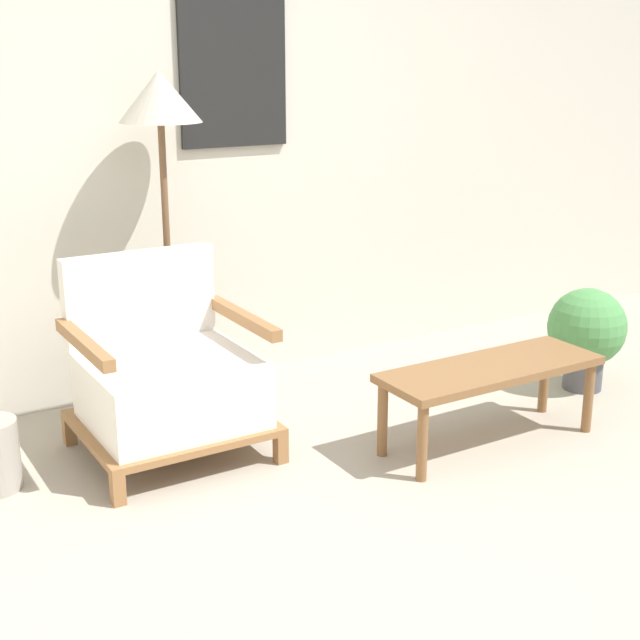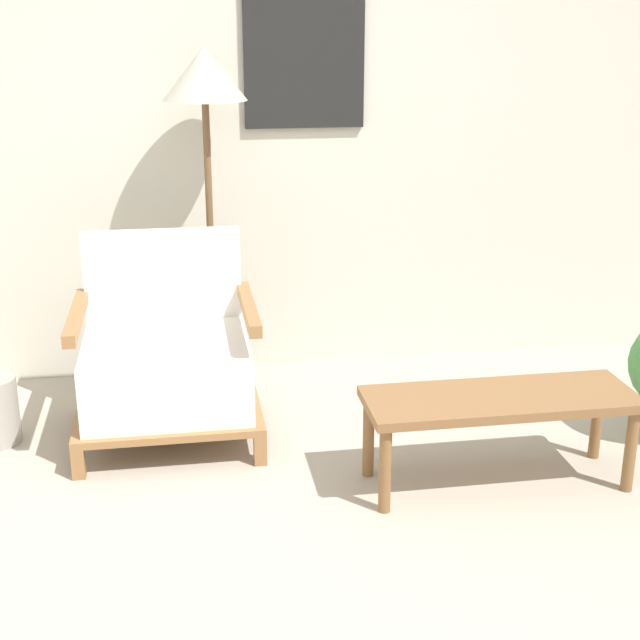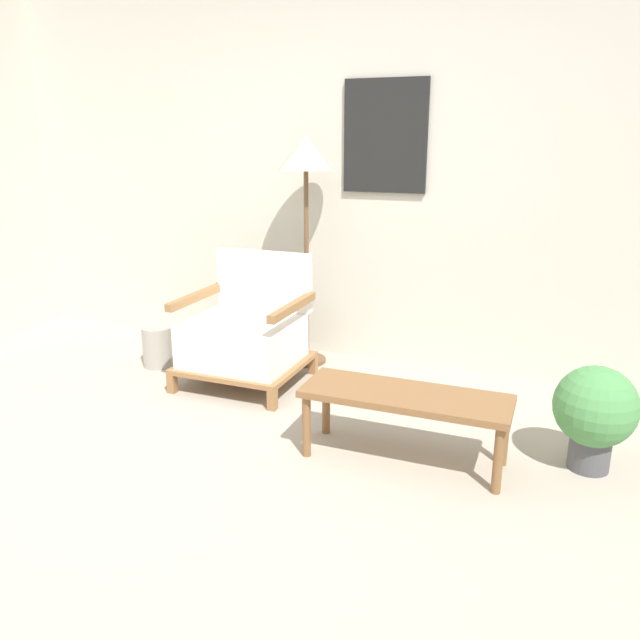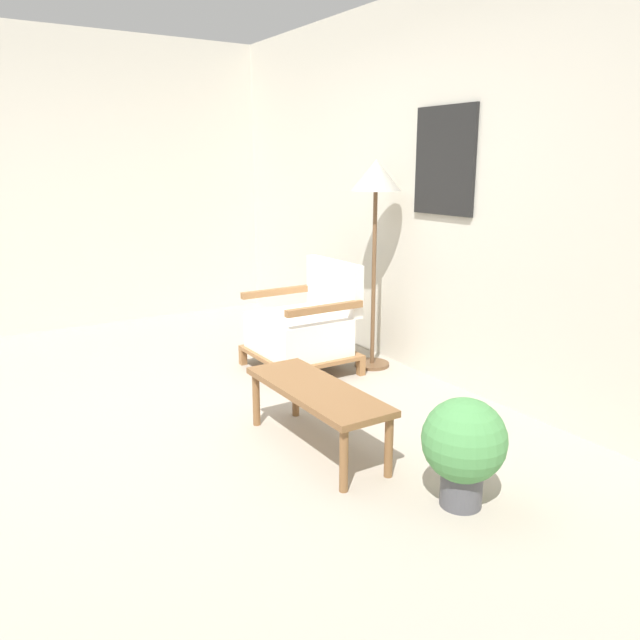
# 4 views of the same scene
# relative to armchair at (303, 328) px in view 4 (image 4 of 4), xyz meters

# --- Properties ---
(ground_plane) EXTENTS (14.00, 14.00, 0.00)m
(ground_plane) POSITION_rel_armchair_xyz_m (0.57, -1.45, -0.33)
(ground_plane) COLOR #A89E8E
(wall_back) EXTENTS (8.00, 0.09, 2.70)m
(wall_back) POSITION_rel_armchair_xyz_m (0.57, 0.75, 1.03)
(wall_back) COLOR beige
(wall_back) RESTS_ON ground_plane
(wall_left) EXTENTS (0.06, 8.00, 2.70)m
(wall_left) POSITION_rel_armchair_xyz_m (-2.27, -0.95, 1.02)
(wall_left) COLOR beige
(wall_left) RESTS_ON ground_plane
(armchair) EXTENTS (0.75, 0.68, 0.82)m
(armchair) POSITION_rel_armchair_xyz_m (0.00, 0.00, 0.00)
(armchair) COLOR olive
(armchair) RESTS_ON ground_plane
(floor_lamp) EXTENTS (0.37, 0.37, 1.56)m
(floor_lamp) POSITION_rel_armchair_xyz_m (0.22, 0.49, 1.02)
(floor_lamp) COLOR brown
(floor_lamp) RESTS_ON ground_plane
(coffee_table) EXTENTS (1.01, 0.35, 0.36)m
(coffee_table) POSITION_rel_armchair_xyz_m (1.21, -0.64, -0.01)
(coffee_table) COLOR brown
(coffee_table) RESTS_ON ground_plane
(vase) EXTENTS (0.21, 0.21, 0.28)m
(vase) POSITION_rel_armchair_xyz_m (-0.72, 0.03, -0.18)
(vase) COLOR #9E998E
(vase) RESTS_ON ground_plane
(potted_plant) EXTENTS (0.39, 0.39, 0.52)m
(potted_plant) POSITION_rel_armchair_xyz_m (2.07, -0.39, -0.02)
(potted_plant) COLOR #4C4C51
(potted_plant) RESTS_ON ground_plane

